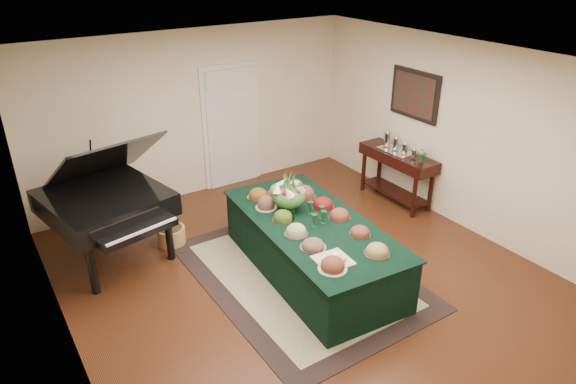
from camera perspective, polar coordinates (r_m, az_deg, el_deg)
ground at (r=6.71m, az=1.42°, el=-9.03°), size 6.00×6.00×0.00m
area_rug at (r=6.69m, az=1.20°, el=-9.13°), size 2.29×3.21×0.01m
kitchen_doorway at (r=8.83m, az=-6.30°, el=7.12°), size 1.05×0.07×2.10m
buffet_table at (r=6.56m, az=2.68°, el=-6.11°), size 1.49×2.81×0.73m
food_platters at (r=6.45m, az=2.08°, el=-2.49°), size 1.10×2.25×0.14m
cutting_board at (r=5.64m, az=4.95°, el=-7.32°), size 0.40×0.40×0.10m
green_goblets at (r=6.37m, az=3.30°, el=-2.50°), size 0.28×0.37×0.18m
floral_centerpiece at (r=6.52m, az=0.13°, el=-0.12°), size 0.43×0.43×0.43m
grand_piano at (r=7.01m, az=-19.58°, el=-0.98°), size 1.68×1.88×1.71m
wicker_basket at (r=7.46m, az=-12.84°, el=-4.74°), size 0.39×0.39×0.25m
mahogany_sideboard at (r=8.44m, az=12.07°, el=3.14°), size 0.45×1.39×0.85m
tea_service at (r=8.35m, az=12.14°, el=5.12°), size 0.34×0.74×0.30m
pink_bouquet at (r=8.02m, az=14.66°, el=4.19°), size 0.17×0.17×0.21m
wall_painting at (r=8.25m, az=13.89°, el=10.46°), size 0.05×0.95×0.75m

